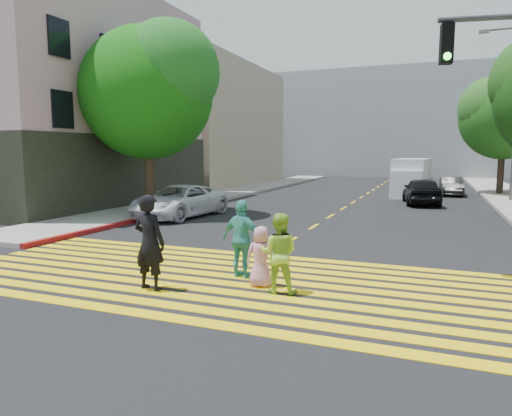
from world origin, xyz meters
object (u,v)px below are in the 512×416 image
Objects in this scene: pedestrian_man at (149,243)px; white_van at (411,179)px; pedestrian_woman at (279,253)px; dark_car_parked at (451,186)px; pedestrian_child at (261,256)px; tree_right_far at (506,112)px; white_sedan at (180,201)px; tree_left at (149,86)px; dark_car_near at (422,191)px; pedestrian_extra at (242,239)px; silver_car at (421,182)px.

white_van is (3.97, 22.75, 0.15)m from pedestrian_man.
dark_car_parked is at bearing -106.70° from pedestrian_woman.
tree_right_far is at bearing -114.27° from pedestrian_child.
dark_car_parked is (6.39, 24.42, -0.38)m from pedestrian_man.
tree_left is at bearing 169.31° from white_sedan.
dark_car_near is at bearing -106.54° from pedestrian_child.
dark_car_near is (3.34, 16.71, -0.14)m from pedestrian_extra.
pedestrian_man reaches higher than dark_car_parked.
pedestrian_extra is at bearing -108.39° from tree_right_far.
white_van is at bearing -85.00° from pedestrian_extra.
pedestrian_woman is (-6.87, -24.74, -4.53)m from tree_right_far.
pedestrian_child is at bearing -45.62° from tree_left.
silver_car is (1.92, 27.26, -0.19)m from pedestrian_woman.
dark_car_near is at bearing 90.27° from silver_car.
white_sedan is at bearing 34.58° from dark_car_near.
pedestrian_extra is at bearing -127.51° from pedestrian_man.
white_van is (1.46, 21.98, 0.32)m from pedestrian_woman.
white_sedan is (-7.39, 8.59, -0.12)m from pedestrian_woman.
dark_car_near is at bearing 48.64° from white_sedan.
tree_right_far is 7.29m from silver_car.
pedestrian_man is 2.63m from pedestrian_woman.
dark_car_parked is at bearing -99.33° from pedestrian_man.
white_sedan is at bearing -57.13° from pedestrian_man.
tree_left is at bearing 56.94° from silver_car.
pedestrian_woman is at bearing -89.15° from white_van.
dark_car_parked is 0.70× the size of white_van.
pedestrian_woman is at bearing 145.37° from pedestrian_child.
dark_car_near is 6.42m from dark_car_parked.
pedestrian_man is 2.06m from pedestrian_extra.
white_van is (10.63, 12.85, -4.57)m from tree_left.
tree_left is 2.33× the size of dark_car_parked.
pedestrian_extra is 17.04m from dark_car_near.
white_van is at bearing -102.67° from pedestrian_child.
white_van reaches higher than white_sedan.
white_van is (-2.42, -1.68, 0.53)m from dark_car_parked.
tree_left reaches higher than pedestrian_child.
pedestrian_man is at bearing -56.06° from tree_left.
tree_left is 5.25× the size of pedestrian_woman.
tree_right_far is 4.91× the size of pedestrian_woman.
pedestrian_man is at bearing 9.72° from pedestrian_woman.
tree_right_far is 9.79m from dark_car_near.
pedestrian_child is at bearing 73.00° from dark_car_near.
tree_left is 6.58× the size of pedestrian_child.
white_sedan is 1.15× the size of dark_car_near.
pedestrian_child is at bearing -103.85° from dark_car_parked.
white_sedan reaches higher than dark_car_parked.
white_van reaches higher than dark_car_parked.
dark_car_near is 1.01× the size of silver_car.
pedestrian_woman reaches higher than white_sedan.
pedestrian_man is at bearing -95.24° from white_van.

